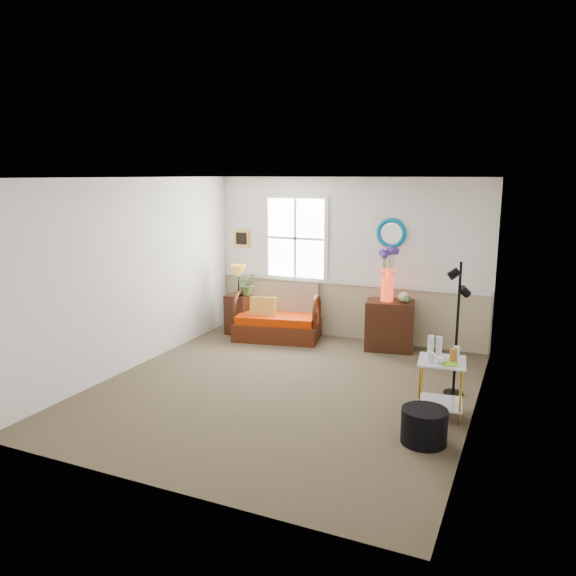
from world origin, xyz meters
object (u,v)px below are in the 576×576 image
at_px(lamp_stand, 239,314).
at_px(ottoman, 424,426).
at_px(side_table, 441,388).
at_px(loveseat, 277,312).
at_px(cabinet, 390,325).
at_px(floor_lamp, 457,329).

relative_size(lamp_stand, ottoman, 1.44).
height_order(lamp_stand, side_table, lamp_stand).
bearing_deg(side_table, loveseat, 146.00).
bearing_deg(side_table, lamp_stand, 151.29).
height_order(cabinet, ottoman, cabinet).
bearing_deg(loveseat, ottoman, -54.90).
relative_size(cabinet, ottoman, 1.65).
height_order(cabinet, side_table, cabinet).
bearing_deg(lamp_stand, floor_lamp, -19.35).
xyz_separation_m(lamp_stand, floor_lamp, (3.69, -1.30, 0.49)).
xyz_separation_m(cabinet, floor_lamp, (1.16, -1.44, 0.44)).
bearing_deg(ottoman, cabinet, 110.40).
bearing_deg(cabinet, ottoman, -79.19).
xyz_separation_m(lamp_stand, ottoman, (3.60, -2.73, -0.16)).
bearing_deg(lamp_stand, loveseat, -2.13).
distance_m(floor_lamp, ottoman, 1.57).
bearing_deg(cabinet, lamp_stand, 173.59).
relative_size(side_table, ottoman, 1.39).
height_order(lamp_stand, ottoman, lamp_stand).
distance_m(side_table, ottoman, 0.75).
relative_size(floor_lamp, ottoman, 3.56).
relative_size(lamp_stand, cabinet, 0.87).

